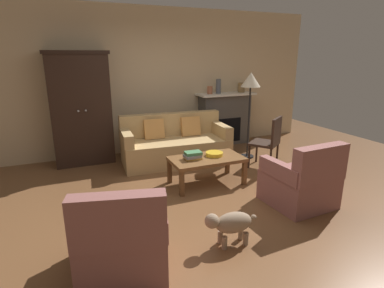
{
  "coord_description": "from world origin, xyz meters",
  "views": [
    {
      "loc": [
        -1.73,
        -3.53,
        1.91
      ],
      "look_at": [
        0.12,
        0.78,
        0.55
      ],
      "focal_mm": 28.92,
      "sensor_mm": 36.0,
      "label": 1
    }
  ],
  "objects_px": {
    "mantel_vase_bronze": "(241,88)",
    "book_stack": "(193,155)",
    "dog": "(231,223)",
    "armoire": "(81,109)",
    "floor_lamp": "(251,85)",
    "mantel_vase_slate": "(218,86)",
    "mantel_vase_terracotta": "(210,90)",
    "armchair_near_left": "(123,240)",
    "armchair_near_right": "(302,183)",
    "couch": "(175,145)",
    "coffee_table": "(207,161)",
    "fruit_bowl": "(214,154)",
    "fireplace": "(225,118)",
    "side_chair_wooden": "(269,139)"
  },
  "relations": [
    {
      "from": "mantel_vase_terracotta",
      "to": "floor_lamp",
      "type": "distance_m",
      "value": 1.06
    },
    {
      "from": "armoire",
      "to": "floor_lamp",
      "type": "bearing_deg",
      "value": -17.85
    },
    {
      "from": "couch",
      "to": "dog",
      "type": "height_order",
      "value": "couch"
    },
    {
      "from": "coffee_table",
      "to": "mantel_vase_bronze",
      "type": "distance_m",
      "value": 2.66
    },
    {
      "from": "coffee_table",
      "to": "armchair_near_left",
      "type": "distance_m",
      "value": 2.17
    },
    {
      "from": "mantel_vase_slate",
      "to": "mantel_vase_bronze",
      "type": "distance_m",
      "value": 0.56
    },
    {
      "from": "mantel_vase_bronze",
      "to": "book_stack",
      "type": "bearing_deg",
      "value": -136.6
    },
    {
      "from": "armchair_near_left",
      "to": "mantel_vase_terracotta",
      "type": "bearing_deg",
      "value": 53.11
    },
    {
      "from": "mantel_vase_slate",
      "to": "floor_lamp",
      "type": "bearing_deg",
      "value": -82.52
    },
    {
      "from": "fireplace",
      "to": "mantel_vase_terracotta",
      "type": "relative_size",
      "value": 7.75
    },
    {
      "from": "coffee_table",
      "to": "fruit_bowl",
      "type": "height_order",
      "value": "fruit_bowl"
    },
    {
      "from": "coffee_table",
      "to": "mantel_vase_slate",
      "type": "bearing_deg",
      "value": 58.02
    },
    {
      "from": "mantel_vase_terracotta",
      "to": "fireplace",
      "type": "bearing_deg",
      "value": 2.7
    },
    {
      "from": "fruit_bowl",
      "to": "dog",
      "type": "height_order",
      "value": "fruit_bowl"
    },
    {
      "from": "couch",
      "to": "fireplace",
      "type": "bearing_deg",
      "value": 26.48
    },
    {
      "from": "fireplace",
      "to": "armoire",
      "type": "bearing_deg",
      "value": -178.49
    },
    {
      "from": "mantel_vase_terracotta",
      "to": "side_chair_wooden",
      "type": "distance_m",
      "value": 1.81
    },
    {
      "from": "fruit_bowl",
      "to": "side_chair_wooden",
      "type": "height_order",
      "value": "side_chair_wooden"
    },
    {
      "from": "book_stack",
      "to": "armchair_near_right",
      "type": "distance_m",
      "value": 1.55
    },
    {
      "from": "coffee_table",
      "to": "armchair_near_left",
      "type": "relative_size",
      "value": 1.18
    },
    {
      "from": "mantel_vase_slate",
      "to": "mantel_vase_terracotta",
      "type": "bearing_deg",
      "value": 180.0
    },
    {
      "from": "book_stack",
      "to": "mantel_vase_bronze",
      "type": "xyz_separation_m",
      "value": [
        1.94,
        1.83,
        0.75
      ]
    },
    {
      "from": "dog",
      "to": "book_stack",
      "type": "bearing_deg",
      "value": 80.97
    },
    {
      "from": "book_stack",
      "to": "mantel_vase_slate",
      "type": "height_order",
      "value": "mantel_vase_slate"
    },
    {
      "from": "book_stack",
      "to": "dog",
      "type": "xyz_separation_m",
      "value": [
        -0.25,
        -1.55,
        -0.23
      ]
    },
    {
      "from": "armoire",
      "to": "mantel_vase_terracotta",
      "type": "relative_size",
      "value": 12.18
    },
    {
      "from": "dog",
      "to": "armchair_near_right",
      "type": "bearing_deg",
      "value": 17.78
    },
    {
      "from": "mantel_vase_terracotta",
      "to": "dog",
      "type": "height_order",
      "value": "mantel_vase_terracotta"
    },
    {
      "from": "fruit_bowl",
      "to": "book_stack",
      "type": "distance_m",
      "value": 0.37
    },
    {
      "from": "floor_lamp",
      "to": "book_stack",
      "type": "bearing_deg",
      "value": -150.95
    },
    {
      "from": "armchair_near_right",
      "to": "floor_lamp",
      "type": "bearing_deg",
      "value": 76.96
    },
    {
      "from": "fireplace",
      "to": "side_chair_wooden",
      "type": "distance_m",
      "value": 1.66
    },
    {
      "from": "fireplace",
      "to": "fruit_bowl",
      "type": "bearing_deg",
      "value": -123.01
    },
    {
      "from": "armchair_near_left",
      "to": "side_chair_wooden",
      "type": "relative_size",
      "value": 1.04
    },
    {
      "from": "armchair_near_left",
      "to": "armchair_near_right",
      "type": "bearing_deg",
      "value": 9.16
    },
    {
      "from": "couch",
      "to": "coffee_table",
      "type": "bearing_deg",
      "value": -85.61
    },
    {
      "from": "book_stack",
      "to": "mantel_vase_bronze",
      "type": "height_order",
      "value": "mantel_vase_bronze"
    },
    {
      "from": "mantel_vase_terracotta",
      "to": "book_stack",
      "type": "bearing_deg",
      "value": -122.71
    },
    {
      "from": "armoire",
      "to": "fruit_bowl",
      "type": "xyz_separation_m",
      "value": [
        1.76,
        -1.75,
        -0.55
      ]
    },
    {
      "from": "armoire",
      "to": "floor_lamp",
      "type": "xyz_separation_m",
      "value": [
        2.9,
        -0.93,
        0.39
      ]
    },
    {
      "from": "armoire",
      "to": "coffee_table",
      "type": "distance_m",
      "value": 2.49
    },
    {
      "from": "dog",
      "to": "floor_lamp",
      "type": "bearing_deg",
      "value": 53.71
    },
    {
      "from": "couch",
      "to": "armoire",
      "type": "bearing_deg",
      "value": 157.58
    },
    {
      "from": "fruit_bowl",
      "to": "mantel_vase_slate",
      "type": "bearing_deg",
      "value": 60.9
    },
    {
      "from": "couch",
      "to": "floor_lamp",
      "type": "bearing_deg",
      "value": -12.48
    },
    {
      "from": "side_chair_wooden",
      "to": "dog",
      "type": "xyz_separation_m",
      "value": [
        -1.76,
        -1.74,
        -0.27
      ]
    },
    {
      "from": "armchair_near_right",
      "to": "dog",
      "type": "xyz_separation_m",
      "value": [
        -1.3,
        -0.42,
        -0.07
      ]
    },
    {
      "from": "armoire",
      "to": "mantel_vase_slate",
      "type": "bearing_deg",
      "value": 1.24
    },
    {
      "from": "fruit_bowl",
      "to": "floor_lamp",
      "type": "height_order",
      "value": "floor_lamp"
    },
    {
      "from": "book_stack",
      "to": "armchair_near_right",
      "type": "height_order",
      "value": "armchair_near_right"
    }
  ]
}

